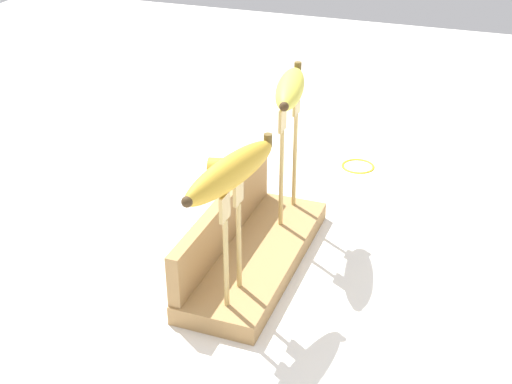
% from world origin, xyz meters
% --- Properties ---
extents(ground_plane, '(3.00, 3.00, 0.00)m').
position_xyz_m(ground_plane, '(0.00, 0.00, 0.00)').
color(ground_plane, silver).
extents(wooden_board, '(0.35, 0.13, 0.03)m').
position_xyz_m(wooden_board, '(0.00, 0.00, 0.01)').
color(wooden_board, '#A87F4C').
rests_on(wooden_board, ground).
extents(board_backstop, '(0.35, 0.02, 0.08)m').
position_xyz_m(board_backstop, '(0.00, 0.05, 0.07)').
color(board_backstop, '#A87F4C').
rests_on(board_backstop, wooden_board).
extents(fork_stand_left, '(0.07, 0.01, 0.17)m').
position_xyz_m(fork_stand_left, '(-0.12, -0.01, 0.13)').
color(fork_stand_left, tan).
rests_on(fork_stand_left, wooden_board).
extents(fork_stand_right, '(0.10, 0.01, 0.20)m').
position_xyz_m(fork_stand_right, '(0.12, -0.01, 0.15)').
color(fork_stand_right, tan).
rests_on(fork_stand_right, wooden_board).
extents(banana_raised_left, '(0.19, 0.07, 0.04)m').
position_xyz_m(banana_raised_left, '(-0.12, -0.01, 0.22)').
color(banana_raised_left, gold).
rests_on(banana_raised_left, fork_stand_left).
extents(banana_raised_right, '(0.17, 0.07, 0.04)m').
position_xyz_m(banana_raised_right, '(0.12, -0.01, 0.25)').
color(banana_raised_right, '#DBD147').
rests_on(banana_raised_right, fork_stand_right).
extents(banana_chunk_near, '(0.05, 0.06, 0.04)m').
position_xyz_m(banana_chunk_near, '(0.25, 0.16, 0.02)').
color(banana_chunk_near, gold).
rests_on(banana_chunk_near, ground).
extents(wire_coil, '(0.07, 0.07, 0.01)m').
position_xyz_m(wire_coil, '(0.39, -0.07, 0.00)').
color(wire_coil, gold).
rests_on(wire_coil, ground).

